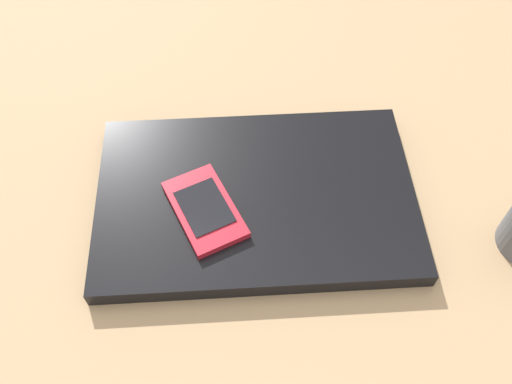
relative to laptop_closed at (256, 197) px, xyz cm
name	(u,v)px	position (x,y,z in cm)	size (l,w,h in cm)	color
desk_surface	(210,168)	(-6.77, 4.42, -2.50)	(120.00, 80.00, 3.00)	tan
laptop_closed	(256,197)	(0.00, 0.00, 0.00)	(34.23, 22.38, 2.00)	black
cell_phone_on_laptop	(205,209)	(-4.58, -3.74, 1.45)	(10.91, 11.30, 0.97)	red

